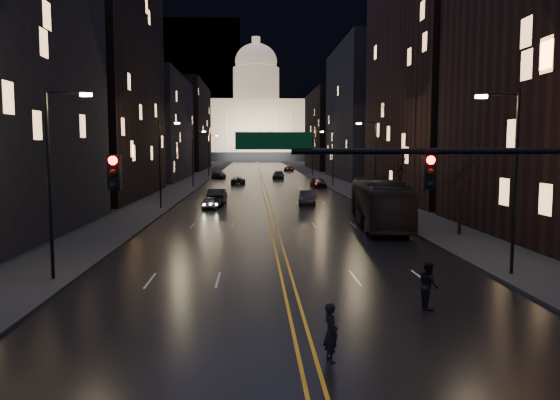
{
  "coord_description": "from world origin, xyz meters",
  "views": [
    {
      "loc": [
        -1.59,
        -15.6,
        6.32
      ],
      "look_at": [
        -0.22,
        12.39,
        3.59
      ],
      "focal_mm": 35.0,
      "sensor_mm": 36.0,
      "label": 1
    }
  ],
  "objects": [
    {
      "name": "receding_car_c",
      "position": [
        3.35,
        91.31,
        0.79
      ],
      "size": [
        2.72,
        5.6,
        1.57
      ],
      "primitive_type": "imported",
      "rotation": [
        0.0,
        0.0,
        -0.1
      ],
      "color": "black",
      "rests_on": "ground"
    },
    {
      "name": "oncoming_car_a",
      "position": [
        -5.83,
        39.88,
        0.67
      ],
      "size": [
        2.07,
        4.09,
        1.33
      ],
      "primitive_type": "imported",
      "rotation": [
        0.0,
        0.0,
        3.01
      ],
      "color": "black",
      "rests_on": "ground"
    },
    {
      "name": "building_left_far",
      "position": [
        -21.0,
        92.0,
        10.0
      ],
      "size": [
        12.0,
        34.0,
        20.0
      ],
      "primitive_type": "cube",
      "color": "black",
      "rests_on": "ground"
    },
    {
      "name": "building_left_dist",
      "position": [
        -21.0,
        140.0,
        12.0
      ],
      "size": [
        12.0,
        40.0,
        24.0
      ],
      "primitive_type": "cube",
      "color": "black",
      "rests_on": "ground"
    },
    {
      "name": "sidewalk_right",
      "position": [
        14.0,
        130.0,
        0.08
      ],
      "size": [
        8.0,
        320.0,
        0.16
      ],
      "primitive_type": "cube",
      "color": "black",
      "rests_on": "ground"
    },
    {
      "name": "receding_car_a",
      "position": [
        4.28,
        42.75,
        0.83
      ],
      "size": [
        2.38,
        5.2,
        1.65
      ],
      "primitive_type": "imported",
      "rotation": [
        0.0,
        0.0,
        -0.13
      ],
      "color": "black",
      "rests_on": "ground"
    },
    {
      "name": "streetlamp_right_dist",
      "position": [
        10.81,
        100.0,
        5.08
      ],
      "size": [
        2.13,
        0.25,
        9.0
      ],
      "color": "black",
      "rests_on": "ground"
    },
    {
      "name": "building_right_tall",
      "position": [
        21.0,
        50.0,
        19.0
      ],
      "size": [
        12.0,
        30.0,
        38.0
      ],
      "primitive_type": "cube",
      "color": "black",
      "rests_on": "ground"
    },
    {
      "name": "streetlamp_left_mid",
      "position": [
        -10.81,
        40.0,
        5.08
      ],
      "size": [
        2.13,
        0.25,
        9.0
      ],
      "color": "black",
      "rests_on": "ground"
    },
    {
      "name": "road",
      "position": [
        0.0,
        130.0,
        0.01
      ],
      "size": [
        20.0,
        320.0,
        0.02
      ],
      "primitive_type": "cube",
      "color": "black",
      "rests_on": "ground"
    },
    {
      "name": "bus",
      "position": [
        8.37,
        26.74,
        1.87
      ],
      "size": [
        4.26,
        13.66,
        3.75
      ],
      "primitive_type": "imported",
      "rotation": [
        0.0,
        0.0,
        -0.08
      ],
      "color": "black",
      "rests_on": "ground"
    },
    {
      "name": "ground",
      "position": [
        0.0,
        0.0,
        0.0
      ],
      "size": [
        900.0,
        900.0,
        0.0
      ],
      "primitive_type": "plane",
      "color": "black",
      "rests_on": "ground"
    },
    {
      "name": "pedestrian_b",
      "position": [
        5.25,
        5.0,
        0.94
      ],
      "size": [
        0.52,
        0.92,
        1.88
      ],
      "primitive_type": "imported",
      "rotation": [
        0.0,
        0.0,
        1.6
      ],
      "color": "black",
      "rests_on": "ground"
    },
    {
      "name": "pedestrian_a",
      "position": [
        0.67,
        -0.11,
        0.89
      ],
      "size": [
        0.57,
        0.73,
        1.77
      ],
      "primitive_type": "imported",
      "rotation": [
        0.0,
        0.0,
        1.83
      ],
      "color": "black",
      "rests_on": "ground"
    },
    {
      "name": "streetlamp_left_far",
      "position": [
        -10.81,
        70.0,
        5.08
      ],
      "size": [
        2.13,
        0.25,
        9.0
      ],
      "color": "black",
      "rests_on": "ground"
    },
    {
      "name": "center_line",
      "position": [
        0.0,
        130.0,
        0.03
      ],
      "size": [
        0.62,
        320.0,
        0.01
      ],
      "primitive_type": "cube",
      "color": "orange",
      "rests_on": "road"
    },
    {
      "name": "receding_car_d",
      "position": [
        7.69,
        125.62,
        0.72
      ],
      "size": [
        2.93,
        5.43,
        1.45
      ],
      "primitive_type": "imported",
      "rotation": [
        0.0,
        0.0,
        -0.1
      ],
      "color": "black",
      "rests_on": "ground"
    },
    {
      "name": "receding_car_b",
      "position": [
        8.5,
        68.63,
        0.81
      ],
      "size": [
        2.42,
        4.95,
        1.63
      ],
      "primitive_type": "imported",
      "rotation": [
        0.0,
        0.0,
        0.11
      ],
      "color": "black",
      "rests_on": "ground"
    },
    {
      "name": "streetlamp_right_near",
      "position": [
        10.81,
        10.0,
        5.08
      ],
      "size": [
        2.13,
        0.25,
        9.0
      ],
      "color": "black",
      "rests_on": "ground"
    },
    {
      "name": "building_left_mid",
      "position": [
        -21.0,
        54.0,
        14.0
      ],
      "size": [
        12.0,
        30.0,
        28.0
      ],
      "primitive_type": "cube",
      "color": "black",
      "rests_on": "ground"
    },
    {
      "name": "tree_right_far",
      "position": [
        13.0,
        38.0,
        4.53
      ],
      "size": [
        2.4,
        2.4,
        6.65
      ],
      "color": "black",
      "rests_on": "ground"
    },
    {
      "name": "capitol",
      "position": [
        0.0,
        250.0,
        17.15
      ],
      "size": [
        90.0,
        50.0,
        58.5
      ],
      "color": "black",
      "rests_on": "ground"
    },
    {
      "name": "oncoming_car_b",
      "position": [
        -5.63,
        45.48,
        0.85
      ],
      "size": [
        2.01,
        5.25,
        1.71
      ],
      "primitive_type": "imported",
      "rotation": [
        0.0,
        0.0,
        3.1
      ],
      "color": "black",
      "rests_on": "ground"
    },
    {
      "name": "sidewalk_left",
      "position": [
        -14.0,
        130.0,
        0.08
      ],
      "size": [
        8.0,
        320.0,
        0.16
      ],
      "primitive_type": "cube",
      "color": "black",
      "rests_on": "ground"
    },
    {
      "name": "oncoming_car_d",
      "position": [
        -8.5,
        93.65,
        0.81
      ],
      "size": [
        2.85,
        5.8,
        1.62
      ],
      "primitive_type": "imported",
      "rotation": [
        0.0,
        0.0,
        3.04
      ],
      "color": "black",
      "rests_on": "ground"
    },
    {
      "name": "streetlamp_right_far",
      "position": [
        10.81,
        70.0,
        5.08
      ],
      "size": [
        2.13,
        0.25,
        9.0
      ],
      "color": "black",
      "rests_on": "ground"
    },
    {
      "name": "tree_right_mid",
      "position": [
        13.0,
        22.0,
        4.53
      ],
      "size": [
        2.4,
        2.4,
        6.65
      ],
      "color": "black",
      "rests_on": "ground"
    },
    {
      "name": "streetlamp_left_near",
      "position": [
        -10.81,
        10.0,
        5.08
      ],
      "size": [
        2.13,
        0.25,
        9.0
      ],
      "color": "black",
      "rests_on": "ground"
    },
    {
      "name": "mountain_ridge",
      "position": [
        40.0,
        380.0,
        65.0
      ],
      "size": [
        520.0,
        60.0,
        130.0
      ],
      "primitive_type": "cube",
      "color": "black",
      "rests_on": "ground"
    },
    {
      "name": "streetlamp_left_dist",
      "position": [
        -10.81,
        100.0,
        5.08
      ],
      "size": [
        2.13,
        0.25,
        9.0
      ],
      "color": "black",
      "rests_on": "ground"
    },
    {
      "name": "building_right_dist",
      "position": [
        21.0,
        140.0,
        11.0
      ],
      "size": [
        12.0,
        40.0,
        22.0
      ],
      "primitive_type": "cube",
      "color": "black",
      "rests_on": "ground"
    },
    {
      "name": "oncoming_car_c",
      "position": [
        -4.17,
        77.36,
        0.65
      ],
      "size": [
        2.49,
        4.81,
        1.3
      ],
      "primitive_type": "imported",
      "rotation": [
        0.0,
        0.0,
        3.07
      ],
      "color": "black",
      "rests_on": "ground"
    },
    {
      "name": "building_right_mid",
      "position": [
        21.0,
        92.0,
        13.0
      ],
      "size": [
        12.0,
        34.0,
        26.0
      ],
      "primitive_type": "cube",
      "color": "black",
      "rests_on": "ground"
    },
    {
      "name": "traffic_signal",
      "position": [
        5.91,
        -0.0,
        5.1
      ],
      "size": [
        17.29,
        0.45,
        7.0
      ],
      "color": "black",
      "rests_on": "ground"
    },
    {
      "name": "streetlamp_right_mid",
      "position": [
        10.81,
        40.0,
        5.08
      ],
      "size": [
        2.13,
        0.25,
        9.0
      ],
      "color": "black",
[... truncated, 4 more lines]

